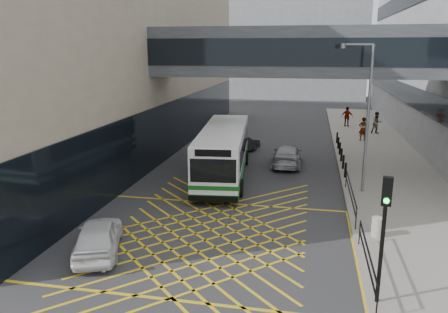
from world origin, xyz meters
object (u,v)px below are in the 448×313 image
Objects in this scene: car_dark at (240,144)px; car_silver at (287,155)px; traffic_light at (384,223)px; street_lamp at (365,110)px; pedestrian_b at (377,123)px; bus at (224,151)px; car_white at (98,236)px; litter_bin at (377,227)px; pedestrian_a at (363,129)px; pedestrian_c at (347,117)px.

car_dark is 0.90× the size of car_silver.
traffic_light is at bearing 103.11° from car_silver.
street_lamp is (0.53, 11.11, 1.82)m from traffic_light.
car_silver is 2.39× the size of pedestrian_b.
pedestrian_b is at bearing 49.20° from bus.
street_lamp is at bearing -117.51° from pedestrian_b.
traffic_light is at bearing 150.26° from car_white.
street_lamp reaches higher than traffic_light.
litter_bin is (0.14, -5.95, -4.04)m from street_lamp.
bus is at bearing 37.55° from pedestrian_a.
pedestrian_c is (-2.38, 3.33, -0.00)m from pedestrian_b.
pedestrian_c reaches higher than car_silver.
traffic_light is at bearing 70.14° from pedestrian_a.
car_dark is 2.15× the size of pedestrian_b.
street_lamp is (7.87, -1.81, 2.96)m from bus.
litter_bin is 0.41× the size of pedestrian_b.
bus is 13.81× the size of litter_bin.
street_lamp is (4.20, -5.35, 3.88)m from car_silver.
traffic_light is at bearing 132.50° from car_dark.
pedestrian_a is at bearing -136.94° from car_white.
litter_bin is 0.41× the size of pedestrian_a.
pedestrian_b reaches higher than pedestrian_c.
pedestrian_b is at bearing 90.81° from traffic_light.
pedestrian_b reaches higher than car_silver.
bus is 2.76× the size of traffic_light.
car_dark is 20.87m from traffic_light.
street_lamp is 3.97× the size of pedestrian_a.
car_white is 2.21× the size of pedestrian_b.
pedestrian_a is (1.60, 14.21, -3.46)m from street_lamp.
pedestrian_c is at bearing 108.31° from pedestrian_b.
car_silver is at bearing -133.05° from car_white.
pedestrian_a is (9.52, 5.92, 0.48)m from car_dark.
bus reaches higher than car_dark.
car_silver is (6.36, 14.66, 0.04)m from car_white.
traffic_light is 5.65m from litter_bin.
street_lamp is at bearing 96.56° from pedestrian_c.
bus is 19.37m from pedestrian_b.
car_silver is 7.83m from street_lamp.
car_dark is 4.74m from car_silver.
pedestrian_b reaches higher than car_white.
bus is 5.67× the size of pedestrian_a.
pedestrian_c is (1.33, 32.14, -1.65)m from traffic_light.
car_silver is 14.40m from pedestrian_b.
car_silver is 5.79× the size of litter_bin.
car_white is 1.03× the size of car_dark.
pedestrian_a is at bearing 46.63° from bus.
pedestrian_a is 1.01× the size of pedestrian_c.
car_dark is at bearing -157.00° from pedestrian_b.
car_white is at bearing -109.53° from bus.
car_silver is at bearing 110.97° from litter_bin.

